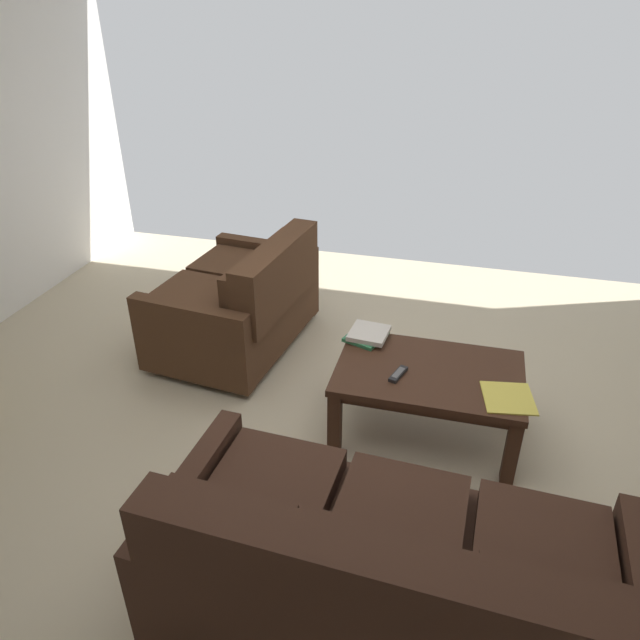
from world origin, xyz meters
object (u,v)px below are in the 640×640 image
(loveseat_near, at_px, (241,302))
(loose_magazine, at_px, (508,398))
(tv_remote, at_px, (398,374))
(coffee_table, at_px, (429,380))
(book_stack, at_px, (368,334))
(sofa_main, at_px, (387,579))

(loveseat_near, height_order, loose_magazine, loveseat_near)
(tv_remote, height_order, loose_magazine, tv_remote)
(tv_remote, bearing_deg, coffee_table, -148.73)
(book_stack, bearing_deg, coffee_table, 147.80)
(book_stack, bearing_deg, loveseat_near, -21.43)
(sofa_main, distance_m, book_stack, 1.62)
(coffee_table, bearing_deg, book_stack, -32.20)
(coffee_table, xyz_separation_m, book_stack, (0.40, -0.25, 0.09))
(coffee_table, distance_m, tv_remote, 0.20)
(book_stack, relative_size, tv_remote, 1.76)
(sofa_main, height_order, loveseat_near, sofa_main)
(loveseat_near, height_order, coffee_table, loveseat_near)
(sofa_main, height_order, coffee_table, sofa_main)
(tv_remote, relative_size, loose_magazine, 0.61)
(sofa_main, height_order, tv_remote, sofa_main)
(tv_remote, bearing_deg, sofa_main, 96.43)
(sofa_main, relative_size, tv_remote, 11.21)
(coffee_table, height_order, tv_remote, tv_remote)
(loveseat_near, relative_size, book_stack, 4.43)
(sofa_main, relative_size, coffee_table, 1.81)
(loveseat_near, bearing_deg, book_stack, 158.57)
(sofa_main, xyz_separation_m, tv_remote, (0.14, -1.22, 0.09))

